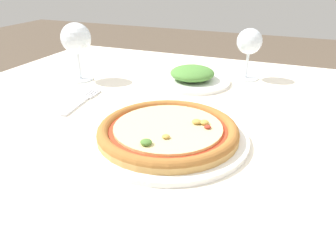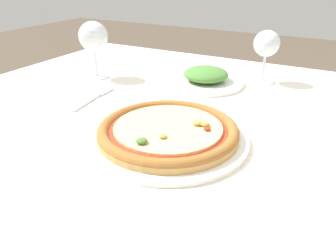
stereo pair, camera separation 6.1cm
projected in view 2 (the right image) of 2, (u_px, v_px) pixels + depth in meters
dining_table at (210, 148)px, 0.76m from camera, size 1.37×1.00×0.72m
pizza_plate at (168, 132)px, 0.62m from camera, size 0.31×0.31×0.04m
fork at (93, 98)px, 0.82m from camera, size 0.04×0.17×0.00m
wine_glass_far_left at (93, 38)px, 0.93m from camera, size 0.08×0.08×0.16m
wine_glass_far_right at (266, 46)px, 0.90m from camera, size 0.07×0.07×0.14m
side_plate at (206, 78)px, 0.91m from camera, size 0.21×0.21×0.05m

